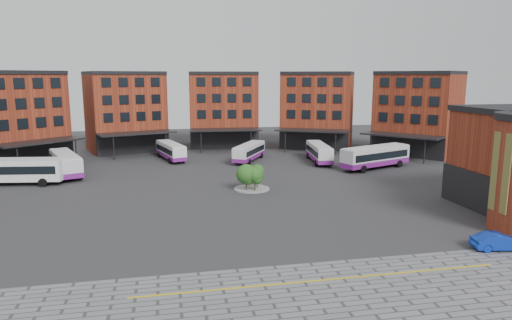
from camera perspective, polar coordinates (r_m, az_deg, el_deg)
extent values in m
plane|color=#28282B|center=(44.62, -0.13, -7.49)|extent=(160.00, 160.00, 0.00)
cube|color=gold|center=(32.52, 8.48, -14.61)|extent=(26.00, 0.15, 0.02)
cube|color=maroon|center=(82.16, -27.84, 4.53)|extent=(16.35, 16.13, 14.00)
cube|color=black|center=(78.42, -25.98, 0.77)|extent=(10.00, 9.07, 4.00)
cube|color=black|center=(81.89, -28.28, 9.61)|extent=(16.55, 16.35, 0.60)
cube|color=black|center=(77.49, -26.34, 6.01)|extent=(8.60, 7.77, 8.00)
cube|color=black|center=(76.08, -25.28, 2.09)|extent=(12.61, 11.97, 0.25)
cylinder|color=black|center=(72.75, -27.62, -0.04)|extent=(0.20, 0.20, 4.00)
cylinder|color=black|center=(77.05, -21.56, 0.94)|extent=(0.20, 0.20, 4.00)
cube|color=maroon|center=(88.60, -16.01, 5.68)|extent=(15.55, 13.69, 14.00)
cube|color=black|center=(84.47, -15.00, 2.10)|extent=(12.45, 4.71, 4.00)
cube|color=black|center=(88.34, -16.25, 10.40)|extent=(15.65, 13.97, 0.60)
cube|color=black|center=(83.58, -15.20, 6.97)|extent=(10.87, 3.87, 8.00)
cube|color=black|center=(81.97, -14.63, 3.28)|extent=(13.72, 8.39, 0.25)
cylinder|color=black|center=(79.39, -17.35, 1.46)|extent=(0.20, 0.20, 4.00)
cylinder|color=black|center=(81.88, -11.15, 2.00)|extent=(0.20, 0.20, 4.00)
cube|color=maroon|center=(91.50, -4.15, 6.19)|extent=(13.67, 10.88, 14.00)
cube|color=black|center=(87.20, -3.92, 2.68)|extent=(13.00, 1.41, 4.00)
cube|color=black|center=(91.25, -4.21, 10.77)|extent=(13.69, 11.18, 0.60)
cube|color=black|center=(86.33, -3.97, 7.40)|extent=(11.42, 0.95, 8.00)
cube|color=black|center=(84.63, -3.84, 3.81)|extent=(13.28, 5.30, 0.25)
cylinder|color=black|center=(82.94, -6.88, 2.23)|extent=(0.20, 0.20, 4.00)
cylinder|color=black|center=(83.51, -0.62, 2.36)|extent=(0.20, 0.20, 4.00)
cube|color=maroon|center=(90.75, 7.71, 6.09)|extent=(16.12, 14.81, 14.00)
cube|color=black|center=(86.50, 7.18, 2.56)|extent=(11.81, 6.35, 4.00)
cube|color=black|center=(90.50, 7.83, 10.70)|extent=(16.26, 15.08, 0.60)
cube|color=black|center=(85.62, 7.27, 7.32)|extent=(10.26, 5.33, 8.00)
cube|color=black|center=(83.94, 6.98, 3.70)|extent=(13.58, 9.82, 0.25)
cylinder|color=black|center=(83.24, 3.66, 2.31)|extent=(0.20, 0.20, 4.00)
cylinder|color=black|center=(81.88, 9.91, 2.04)|extent=(0.20, 0.20, 4.00)
cube|color=maroon|center=(86.39, 19.56, 5.37)|extent=(16.02, 16.39, 14.00)
cube|color=black|center=(82.39, 18.24, 1.72)|extent=(8.74, 10.28, 4.00)
cube|color=black|center=(86.13, 19.86, 10.21)|extent=(16.25, 16.58, 0.60)
cube|color=black|center=(81.49, 18.48, 6.72)|extent=(7.47, 8.86, 8.00)
cube|color=black|center=(79.95, 17.73, 2.95)|extent=(11.73, 12.79, 0.25)
cylinder|color=black|center=(80.29, 14.16, 1.72)|extent=(0.20, 0.20, 4.00)
cylinder|color=black|center=(77.04, 20.32, 1.02)|extent=(0.20, 0.20, 4.00)
cube|color=black|center=(51.80, 26.11, -3.74)|extent=(0.40, 12.00, 4.00)
cube|color=red|center=(44.80, 28.24, -1.41)|extent=(0.12, 2.20, 7.00)
cylinder|color=gray|center=(56.30, -0.53, -3.62)|extent=(4.40, 4.40, 0.12)
cylinder|color=#332114|center=(55.42, -1.23, -3.13)|extent=(0.14, 0.14, 1.48)
sphere|color=#1D571F|center=(55.12, -1.23, -1.78)|extent=(2.45, 2.45, 2.45)
sphere|color=#1D571F|center=(55.11, -1.00, -2.26)|extent=(1.71, 1.71, 1.71)
cylinder|color=#332114|center=(56.86, 0.15, -2.77)|extent=(0.14, 0.14, 1.49)
sphere|color=#1D571F|center=(56.57, 0.15, -1.45)|extent=(1.80, 1.80, 1.80)
sphere|color=#1D571F|center=(56.56, 0.38, -1.91)|extent=(1.26, 1.26, 1.26)
cylinder|color=#332114|center=(55.23, -0.13, -3.20)|extent=(0.14, 0.14, 1.42)
sphere|color=#1D571F|center=(54.94, -0.13, -1.90)|extent=(1.90, 1.90, 1.90)
sphere|color=#1D571F|center=(54.93, 0.11, -2.36)|extent=(1.33, 1.33, 1.33)
cube|color=white|center=(65.87, -27.84, -1.11)|extent=(12.19, 4.37, 2.66)
cube|color=black|center=(65.84, -27.86, -0.95)|extent=(11.25, 4.30, 1.03)
cube|color=silver|center=(65.64, -27.95, 0.07)|extent=(11.70, 4.20, 0.13)
cylinder|color=black|center=(63.42, -25.10, -2.57)|extent=(1.12, 0.48, 1.08)
cylinder|color=black|center=(65.88, -24.24, -2.05)|extent=(1.12, 0.48, 1.08)
cube|color=silver|center=(69.17, -22.72, -0.31)|extent=(6.37, 11.40, 2.50)
cube|color=black|center=(69.14, -22.73, -0.16)|extent=(6.10, 10.58, 0.97)
cube|color=silver|center=(68.96, -22.79, 0.76)|extent=(6.11, 10.94, 0.12)
cube|color=black|center=(74.51, -23.45, 0.54)|extent=(2.07, 0.88, 1.12)
cube|color=#751C80|center=(69.33, -22.67, -1.03)|extent=(6.42, 11.45, 0.71)
cylinder|color=black|center=(72.71, -24.12, -0.96)|extent=(0.65, 1.06, 1.02)
cylinder|color=black|center=(73.09, -22.14, -0.76)|extent=(0.65, 1.06, 1.02)
cylinder|color=black|center=(65.74, -23.20, -2.02)|extent=(0.65, 1.06, 1.02)
cylinder|color=black|center=(66.15, -21.02, -1.80)|extent=(0.65, 1.06, 1.02)
cube|color=white|center=(77.06, -10.62, 1.21)|extent=(4.90, 10.27, 2.23)
cube|color=black|center=(77.04, -10.62, 1.33)|extent=(4.74, 9.52, 0.87)
cube|color=silver|center=(76.89, -10.64, 2.07)|extent=(4.70, 9.86, 0.11)
cube|color=black|center=(81.71, -11.61, 1.84)|extent=(1.90, 0.64, 1.00)
cube|color=#751C80|center=(77.19, -10.60, 0.63)|extent=(4.95, 10.32, 0.64)
cylinder|color=black|center=(80.00, -12.03, 0.65)|extent=(0.51, 0.95, 0.91)
cylinder|color=black|center=(80.61, -10.47, 0.78)|extent=(0.51, 0.95, 0.91)
cylinder|color=black|center=(73.91, -10.72, -0.10)|extent=(0.51, 0.95, 0.91)
cylinder|color=black|center=(74.56, -9.04, 0.05)|extent=(0.51, 0.95, 0.91)
cube|color=silver|center=(74.77, -0.86, 1.10)|extent=(6.89, 9.77, 2.22)
cube|color=black|center=(74.75, -0.86, 1.22)|extent=(6.55, 9.10, 0.86)
cube|color=silver|center=(74.59, -0.86, 1.98)|extent=(6.62, 9.38, 0.11)
cube|color=black|center=(79.31, 0.29, 1.79)|extent=(1.73, 1.06, 1.00)
cube|color=#751C80|center=(74.90, -0.86, 0.51)|extent=(6.95, 9.82, 0.63)
cylinder|color=black|center=(78.30, -0.88, 0.67)|extent=(0.68, 0.92, 0.90)
cylinder|color=black|center=(77.60, 0.70, 0.58)|extent=(0.68, 0.92, 0.90)
cylinder|color=black|center=(72.40, -2.52, -0.14)|extent=(0.68, 0.92, 0.90)
cylinder|color=black|center=(71.64, -0.83, -0.25)|extent=(0.68, 0.92, 0.90)
cube|color=silver|center=(74.46, 7.89, 1.02)|extent=(3.64, 10.59, 2.31)
cube|color=black|center=(74.43, 7.89, 1.14)|extent=(3.59, 9.78, 0.90)
cube|color=silver|center=(74.27, 7.91, 1.93)|extent=(3.49, 10.17, 0.11)
cube|color=black|center=(79.34, 7.12, 1.77)|extent=(2.00, 0.37, 1.04)
cube|color=#751C80|center=(74.59, 7.87, 0.39)|extent=(3.68, 10.64, 0.66)
cylinder|color=black|center=(77.63, 6.50, 0.54)|extent=(0.40, 0.97, 0.94)
cylinder|color=black|center=(78.11, 8.20, 0.56)|extent=(0.40, 0.97, 0.94)
cylinder|color=black|center=(71.22, 7.49, -0.38)|extent=(0.40, 0.97, 0.94)
cylinder|color=black|center=(71.74, 9.34, -0.35)|extent=(0.40, 0.97, 0.94)
cube|color=silver|center=(70.78, 14.71, 0.50)|extent=(12.20, 6.97, 2.68)
cube|color=black|center=(70.74, 14.71, 0.66)|extent=(11.32, 6.67, 1.04)
cube|color=silver|center=(70.56, 14.76, 1.62)|extent=(11.71, 6.69, 0.13)
cube|color=black|center=(75.18, 17.76, 1.10)|extent=(0.97, 2.21, 1.20)
cube|color=#751C80|center=(70.94, 14.67, -0.26)|extent=(12.25, 7.02, 0.77)
cylinder|color=black|center=(74.75, 15.88, -0.12)|extent=(1.14, 0.71, 1.09)
cylinder|color=black|center=(73.02, 17.49, -0.45)|extent=(1.14, 0.71, 1.09)
cylinder|color=black|center=(69.21, 11.67, -0.76)|extent=(1.14, 0.71, 1.09)
cylinder|color=black|center=(67.33, 13.30, -1.14)|extent=(1.14, 0.71, 1.09)
imported|color=#0D2EAC|center=(41.88, 28.08, -8.98)|extent=(4.39, 2.07, 1.39)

